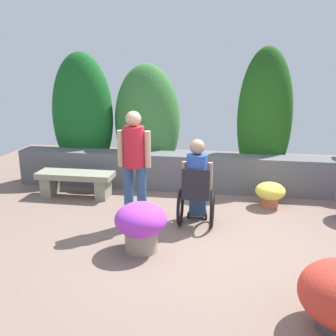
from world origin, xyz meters
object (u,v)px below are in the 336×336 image
object	(u,v)px
person_standing_companion	(134,162)
flower_pot_small_foreground	(270,193)
person_in_wheelchair	(197,186)
stone_bench	(76,180)
flower_pot_red_accent	(141,224)

from	to	relation	value
person_standing_companion	flower_pot_small_foreground	xyz separation A→B (m)	(2.07, 1.16, -0.76)
person_in_wheelchair	person_standing_companion	size ratio (longest dim) A/B	0.77
stone_bench	person_in_wheelchair	bearing A→B (deg)	-22.92
stone_bench	flower_pot_red_accent	bearing A→B (deg)	-49.34
person_in_wheelchair	flower_pot_red_accent	world-z (taller)	person_in_wheelchair
stone_bench	person_standing_companion	xyz separation A→B (m)	(1.41, -1.13, 0.70)
person_standing_companion	flower_pot_red_accent	xyz separation A→B (m)	(0.26, -0.75, -0.63)
flower_pot_small_foreground	flower_pot_red_accent	bearing A→B (deg)	-133.44
stone_bench	flower_pot_small_foreground	size ratio (longest dim) A/B	2.77
stone_bench	flower_pot_red_accent	world-z (taller)	flower_pot_red_accent
person_standing_companion	flower_pot_red_accent	world-z (taller)	person_standing_companion
person_in_wheelchair	person_standing_companion	bearing A→B (deg)	-167.96
flower_pot_red_accent	flower_pot_small_foreground	size ratio (longest dim) A/B	1.35
stone_bench	person_in_wheelchair	world-z (taller)	person_in_wheelchair
stone_bench	person_in_wheelchair	xyz separation A→B (m)	(2.30, -0.93, 0.32)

